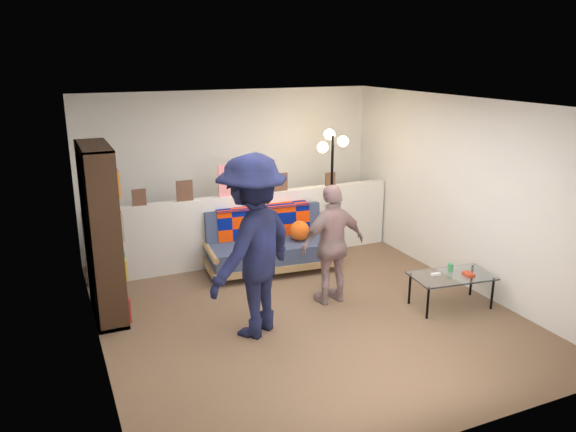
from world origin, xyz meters
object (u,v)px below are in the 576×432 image
object	(u,v)px
bookshelf	(102,239)
coffee_table	(452,277)
person_right	(333,245)
futon_sofa	(270,245)
person_left	(253,247)
floor_lamp	(331,169)

from	to	relation	value
bookshelf	coffee_table	distance (m)	4.05
bookshelf	person_right	distance (m)	2.64
futon_sofa	bookshelf	world-z (taller)	bookshelf
person_right	person_left	bearing A→B (deg)	12.50
coffee_table	person_left	bearing A→B (deg)	171.35
floor_lamp	person_right	size ratio (longest dim) A/B	1.30
floor_lamp	person_left	distance (m)	2.51
person_right	floor_lamp	bearing A→B (deg)	-121.51
futon_sofa	coffee_table	size ratio (longest dim) A/B	1.81
futon_sofa	person_left	world-z (taller)	person_left
bookshelf	floor_lamp	bearing A→B (deg)	10.66
futon_sofa	person_right	size ratio (longest dim) A/B	1.25
person_left	futon_sofa	bearing A→B (deg)	-151.88
bookshelf	person_left	distance (m)	1.76
bookshelf	person_right	xyz separation A→B (m)	(2.53, -0.73, -0.19)
coffee_table	floor_lamp	bearing A→B (deg)	104.80
coffee_table	person_left	distance (m)	2.46
floor_lamp	person_right	bearing A→B (deg)	-117.09
bookshelf	person_left	size ratio (longest dim) A/B	1.01
person_left	person_right	world-z (taller)	person_left
bookshelf	coffee_table	world-z (taller)	bookshelf
bookshelf	floor_lamp	distance (m)	3.29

